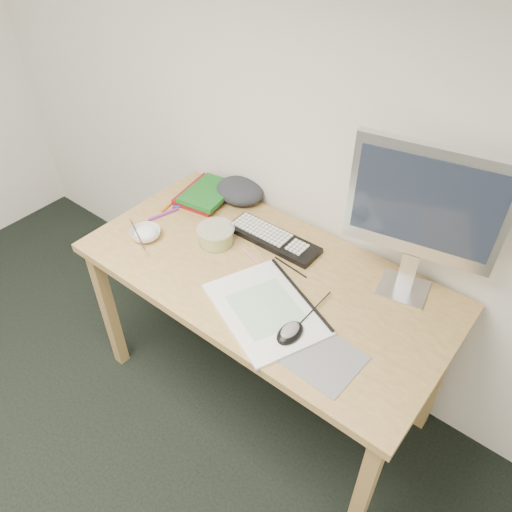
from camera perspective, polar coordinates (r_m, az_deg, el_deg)
The scene contains 18 objects.
desk at distance 1.91m, azimuth 0.93°, elevation -3.73°, with size 1.40×0.70×0.75m.
mousepad at distance 1.61m, azimuth 7.64°, elevation -11.50°, with size 0.23×0.21×0.00m, color gray.
sketchpad at distance 1.72m, azimuth 1.11°, elevation -6.09°, with size 0.41×0.30×0.01m, color silver.
keyboard at distance 1.99m, azimuth 2.00°, elevation 1.97°, with size 0.39×0.12×0.02m, color black.
monitor at distance 1.65m, azimuth 18.75°, elevation 5.21°, with size 0.49×0.18×0.57m.
mouse at distance 1.63m, azimuth 3.91°, elevation -8.50°, with size 0.07×0.11×0.04m, color black.
rice_bowl at distance 2.05m, azimuth -12.48°, elevation 2.46°, with size 0.12×0.12×0.04m, color silver.
chopsticks at distance 2.02m, azimuth -13.38°, elevation 2.42°, with size 0.02×0.02×0.21m, color silver.
fruit_tub at distance 1.97m, azimuth -4.58°, elevation 2.37°, with size 0.15×0.15×0.07m, color #E0C24F.
book_red at distance 2.25m, azimuth -5.74°, elevation 7.06°, with size 0.19×0.26×0.03m, color maroon.
book_green at distance 2.21m, azimuth -5.42°, elevation 7.23°, with size 0.18×0.24×0.02m, color #18601E.
cloth_lump at distance 2.21m, azimuth -1.86°, elevation 7.46°, with size 0.19×0.16×0.08m, color #272B2F.
pencil_pink at distance 1.89m, azimuth 0.18°, elevation -0.74°, with size 0.01×0.01×0.20m, color pink.
pencil_tan at distance 1.90m, azimuth 0.95°, elevation -0.54°, with size 0.01×0.01×0.20m, color tan.
pencil_black at distance 1.88m, azimuth 3.94°, elevation -1.26°, with size 0.01×0.01×0.16m, color black.
marker_blue at distance 2.20m, azimuth -7.92°, elevation 5.77°, with size 0.01×0.01×0.12m, color #2136B4.
marker_orange at distance 2.22m, azimuth -9.75°, elevation 5.91°, with size 0.01×0.01×0.13m, color orange.
marker_purple at distance 2.16m, azimuth -10.55°, elevation 4.72°, with size 0.01×0.01×0.14m, color #822791.
Camera 1 is at (1.11, 0.36, 2.02)m, focal length 35.00 mm.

